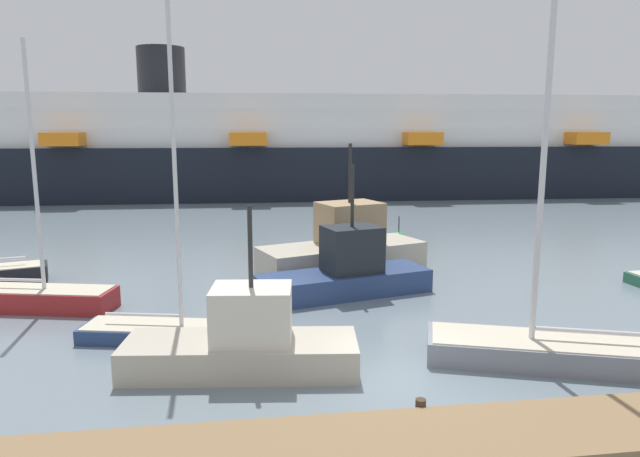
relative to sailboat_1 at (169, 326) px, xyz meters
The scene contains 10 objects.
ground_plane 7.50m from the sailboat_1, 31.78° to the right, with size 600.00×600.00×0.00m, color slate.
dock_pier 10.11m from the sailboat_1, 51.01° to the right, with size 23.34×2.53×0.76m.
sailboat_1 is the anchor object (origin of this frame).
sailboat_2 11.83m from the sailboat_1, 17.12° to the right, with size 7.39×4.20×11.82m.
sailboat_4 6.83m from the sailboat_1, 143.83° to the left, with size 6.41×2.95×9.95m.
fishing_boat_0 7.99m from the sailboat_1, 33.10° to the left, with size 7.55×4.06×5.36m.
fishing_boat_1 10.76m from the sailboat_1, 47.61° to the left, with size 8.37×5.23×6.11m.
fishing_boat_2 3.68m from the sailboat_1, 48.60° to the right, with size 6.77×2.90×4.76m.
channel_buoy_1 17.98m from the sailboat_1, 49.98° to the left, with size 0.80×0.80×1.73m.
cruise_ship 42.11m from the sailboat_1, 74.38° to the left, with size 91.85×16.99×14.54m.
Camera 1 is at (-3.92, -14.25, 6.82)m, focal length 32.02 mm.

